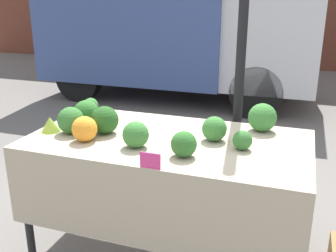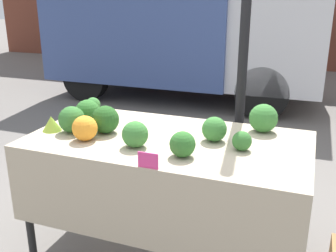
# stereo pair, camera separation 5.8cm
# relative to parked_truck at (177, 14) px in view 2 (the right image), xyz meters

# --- Properties ---
(tent_pole) EXTENTS (0.07, 0.07, 2.61)m
(tent_pole) POSITION_rel_parked_truck_xyz_m (1.70, -3.42, -0.07)
(tent_pole) COLOR black
(tent_pole) RESTS_ON ground_plane
(parked_truck) EXTENTS (4.33, 1.85, 2.62)m
(parked_truck) POSITION_rel_parked_truck_xyz_m (0.00, 0.00, 0.00)
(parked_truck) COLOR #384C84
(parked_truck) RESTS_ON ground_plane
(market_table) EXTENTS (1.72, 0.92, 0.84)m
(market_table) POSITION_rel_parked_truck_xyz_m (1.38, -4.16, -0.64)
(market_table) COLOR tan
(market_table) RESTS_ON ground_plane
(orange_cauliflower) EXTENTS (0.15, 0.15, 0.15)m
(orange_cauliflower) POSITION_rel_parked_truck_xyz_m (0.92, -4.30, -0.45)
(orange_cauliflower) COLOR orange
(orange_cauliflower) RESTS_ON market_table
(romanesco_head) EXTENTS (0.12, 0.12, 0.10)m
(romanesco_head) POSITION_rel_parked_truck_xyz_m (0.62, -4.22, -0.48)
(romanesco_head) COLOR #93B238
(romanesco_head) RESTS_ON market_table
(broccoli_head_0) EXTENTS (0.17, 0.17, 0.17)m
(broccoli_head_0) POSITION_rel_parked_truck_xyz_m (0.76, -4.20, -0.45)
(broccoli_head_0) COLOR #336B2D
(broccoli_head_0) RESTS_ON market_table
(broccoli_head_1) EXTENTS (0.11, 0.11, 0.11)m
(broccoli_head_1) POSITION_rel_parked_truck_xyz_m (0.65, -3.76, -0.48)
(broccoli_head_1) COLOR #387533
(broccoli_head_1) RESTS_ON market_table
(broccoli_head_2) EXTENTS (0.16, 0.16, 0.16)m
(broccoli_head_2) POSITION_rel_parked_truck_xyz_m (1.25, -4.29, -0.45)
(broccoli_head_2) COLOR #387533
(broccoli_head_2) RESTS_ON market_table
(broccoli_head_3) EXTENTS (0.17, 0.17, 0.17)m
(broccoli_head_3) POSITION_rel_parked_truck_xyz_m (0.77, -4.02, -0.45)
(broccoli_head_3) COLOR #2D6628
(broccoli_head_3) RESTS_ON market_table
(broccoli_head_4) EXTENTS (0.11, 0.11, 0.11)m
(broccoli_head_4) POSITION_rel_parked_truck_xyz_m (1.84, -4.13, -0.48)
(broccoli_head_4) COLOR #336B2D
(broccoli_head_4) RESTS_ON market_table
(broccoli_head_5) EXTENTS (0.18, 0.18, 0.18)m
(broccoli_head_5) POSITION_rel_parked_truck_xyz_m (0.97, -4.14, -0.44)
(broccoli_head_5) COLOR #23511E
(broccoli_head_5) RESTS_ON market_table
(broccoli_head_6) EXTENTS (0.18, 0.18, 0.18)m
(broccoli_head_6) POSITION_rel_parked_truck_xyz_m (1.91, -3.76, -0.44)
(broccoli_head_6) COLOR #387533
(broccoli_head_6) RESTS_ON market_table
(broccoli_head_7) EXTENTS (0.15, 0.15, 0.15)m
(broccoli_head_7) POSITION_rel_parked_truck_xyz_m (1.66, -4.04, -0.46)
(broccoli_head_7) COLOR #387533
(broccoli_head_7) RESTS_ON market_table
(broccoli_head_8) EXTENTS (0.14, 0.14, 0.14)m
(broccoli_head_8) POSITION_rel_parked_truck_xyz_m (1.56, -4.33, -0.46)
(broccoli_head_8) COLOR #2D6628
(broccoli_head_8) RESTS_ON market_table
(price_sign) EXTENTS (0.11, 0.01, 0.08)m
(price_sign) POSITION_rel_parked_truck_xyz_m (1.44, -4.54, -0.49)
(price_sign) COLOR #E53D84
(price_sign) RESTS_ON market_table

